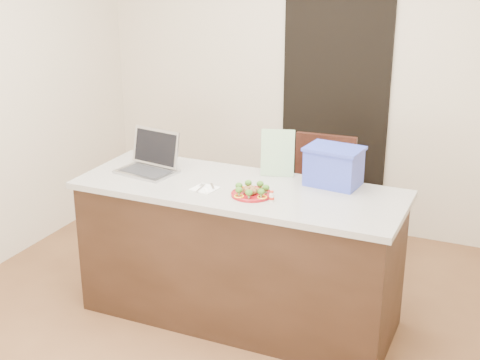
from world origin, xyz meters
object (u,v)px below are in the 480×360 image
at_px(island, 239,253).
at_px(yogurt_bottle, 272,197).
at_px(blue_box, 334,166).
at_px(chair, 320,196).
at_px(plate, 252,194).
at_px(napkin, 205,189).
at_px(laptop, 151,160).

relative_size(island, yogurt_bottle, 31.86).
distance_m(blue_box, chair, 0.83).
distance_m(plate, yogurt_bottle, 0.15).
height_order(island, plate, plate).
xyz_separation_m(napkin, chair, (0.43, 1.02, -0.34)).
bearing_deg(yogurt_bottle, island, 151.91).
distance_m(napkin, laptop, 0.52).
bearing_deg(yogurt_bottle, blue_box, 59.41).
relative_size(plate, chair, 0.24).
distance_m(laptop, chair, 1.31).
bearing_deg(chair, laptop, -140.82).
xyz_separation_m(island, laptop, (-0.66, 0.05, 0.53)).
height_order(napkin, chair, chair).
bearing_deg(blue_box, laptop, -163.54).
bearing_deg(blue_box, island, -146.70).
bearing_deg(plate, island, 141.08).
distance_m(yogurt_bottle, blue_box, 0.49).
bearing_deg(laptop, chair, 51.90).
height_order(napkin, blue_box, blue_box).
distance_m(island, plate, 0.50).
bearing_deg(plate, napkin, -176.56).
bearing_deg(blue_box, plate, -130.10).
relative_size(plate, blue_box, 0.68).
height_order(plate, laptop, laptop).
xyz_separation_m(laptop, blue_box, (1.19, 0.22, 0.05)).
bearing_deg(island, blue_box, 27.27).
bearing_deg(plate, laptop, 168.72).
height_order(island, laptop, laptop).
relative_size(napkin, yogurt_bottle, 2.21).
xyz_separation_m(yogurt_bottle, chair, (-0.02, 1.05, -0.37)).
height_order(plate, chair, chair).
bearing_deg(napkin, blue_box, 29.52).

